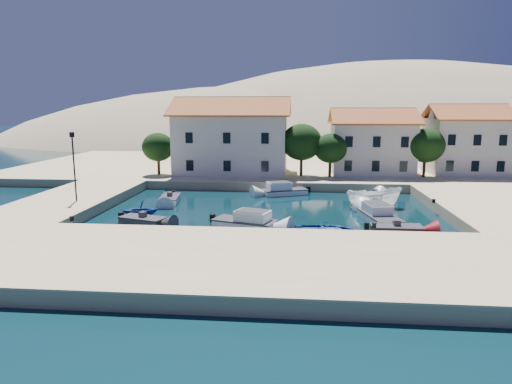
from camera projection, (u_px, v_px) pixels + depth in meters
ground at (261, 241)px, 32.34m from camera, size 400.00×400.00×0.00m
quay_south at (252, 263)px, 26.38m from camera, size 52.00×12.00×1.00m
quay_east at (501, 210)px, 40.22m from camera, size 11.00×20.00×1.00m
quay_west at (72, 201)px, 43.74m from camera, size 8.00×20.00×1.00m
quay_north at (294, 167)px, 69.30m from camera, size 80.00×36.00×1.00m
hills at (350, 205)px, 155.82m from camera, size 254.00×176.00×99.00m
building_left at (232, 135)px, 59.23m from camera, size 14.70×9.45×9.70m
building_mid at (371, 140)px, 58.73m from camera, size 10.50×8.40×8.30m
building_right at (465, 139)px, 58.60m from camera, size 9.45×8.40×8.80m
trees at (314, 145)px, 56.00m from camera, size 37.30×5.30×6.45m
lamppost at (74, 160)px, 40.88m from camera, size 0.35×0.25×6.22m
bollards at (300, 214)px, 35.67m from camera, size 29.36×9.56×0.30m
motorboat_grey_sw at (143, 221)px, 37.04m from camera, size 4.08×2.74×1.25m
cabin_cruiser_south at (245, 221)px, 36.08m from camera, size 5.38×3.61×1.60m
rowboat_south at (327, 235)px, 34.08m from camera, size 4.85×3.50×1.00m
motorboat_red_se at (397, 230)px, 34.32m from camera, size 3.81×1.71×1.25m
cabin_cruiser_east at (380, 216)px, 37.82m from camera, size 3.18×5.67×1.60m
boat_east at (374, 208)px, 43.29m from camera, size 5.65×3.03×2.07m
motorboat_white_ne at (375, 196)px, 47.33m from camera, size 2.74×3.70×1.25m
rowboat_west at (141, 217)px, 39.66m from camera, size 3.70×3.43×1.59m
motorboat_white_west at (170, 199)px, 45.77m from camera, size 2.27×4.21×1.25m
cabin_cruiser_north at (285, 190)px, 49.76m from camera, size 5.19×3.66×1.60m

